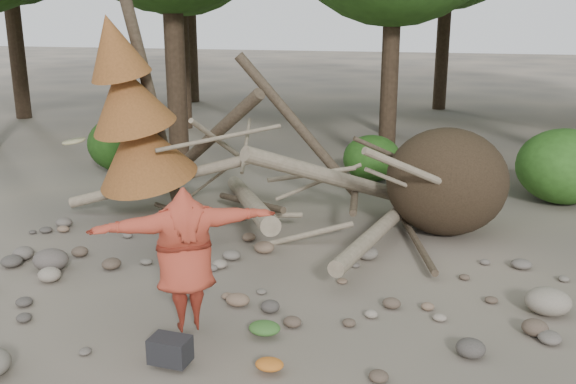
# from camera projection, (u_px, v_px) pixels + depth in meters

# --- Properties ---
(ground) EXTENTS (120.00, 120.00, 0.00)m
(ground) POSITION_uv_depth(u_px,v_px,m) (235.00, 320.00, 8.56)
(ground) COLOR #514C44
(ground) RESTS_ON ground
(deadfall_pile) EXTENTS (8.55, 5.24, 3.30)m
(deadfall_pile) POSITION_uv_depth(u_px,v_px,m) (414.00, 183.00, 11.76)
(deadfall_pile) COLOR #332619
(deadfall_pile) RESTS_ON ground
(dead_conifer) EXTENTS (2.06, 2.16, 4.35)m
(dead_conifer) POSITION_uv_depth(u_px,v_px,m) (133.00, 116.00, 11.88)
(dead_conifer) COLOR #4C3F30
(dead_conifer) RESTS_ON ground
(bush_left) EXTENTS (1.80, 1.80, 1.44)m
(bush_left) POSITION_uv_depth(u_px,v_px,m) (123.00, 144.00, 16.41)
(bush_left) COLOR #1E4512
(bush_left) RESTS_ON ground
(bush_mid) EXTENTS (1.40, 1.40, 1.12)m
(bush_mid) POSITION_uv_depth(u_px,v_px,m) (372.00, 158.00, 15.48)
(bush_mid) COLOR #285719
(bush_mid) RESTS_ON ground
(bush_right) EXTENTS (2.00, 2.00, 1.60)m
(bush_right) POSITION_uv_depth(u_px,v_px,m) (564.00, 166.00, 13.65)
(bush_right) COLOR #326720
(bush_right) RESTS_ON ground
(frisbee_thrower) EXTENTS (2.47, 1.77, 2.47)m
(frisbee_thrower) POSITION_uv_depth(u_px,v_px,m) (185.00, 259.00, 7.97)
(frisbee_thrower) COLOR #A73825
(frisbee_thrower) RESTS_ON ground
(backpack) EXTENTS (0.48, 0.33, 0.31)m
(backpack) POSITION_uv_depth(u_px,v_px,m) (170.00, 354.00, 7.42)
(backpack) COLOR black
(backpack) RESTS_ON ground
(cloth_green) EXTENTS (0.41, 0.34, 0.15)m
(cloth_green) POSITION_uv_depth(u_px,v_px,m) (265.00, 332.00, 8.10)
(cloth_green) COLOR #346126
(cloth_green) RESTS_ON ground
(cloth_orange) EXTENTS (0.33, 0.27, 0.12)m
(cloth_orange) POSITION_uv_depth(u_px,v_px,m) (269.00, 368.00, 7.30)
(cloth_orange) COLOR #B35F1E
(cloth_orange) RESTS_ON ground
(boulder_mid_right) EXTENTS (0.61, 0.55, 0.37)m
(boulder_mid_right) POSITION_uv_depth(u_px,v_px,m) (548.00, 301.00, 8.70)
(boulder_mid_right) COLOR gray
(boulder_mid_right) RESTS_ON ground
(boulder_mid_left) EXTENTS (0.57, 0.51, 0.34)m
(boulder_mid_left) POSITION_uv_depth(u_px,v_px,m) (51.00, 260.00, 10.20)
(boulder_mid_left) COLOR #584F4A
(boulder_mid_left) RESTS_ON ground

